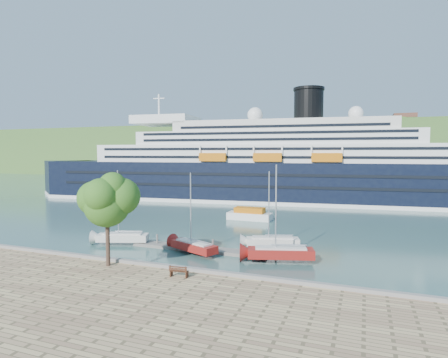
% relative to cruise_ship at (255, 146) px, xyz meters
% --- Properties ---
extents(ground, '(400.00, 400.00, 0.00)m').
position_rel_cruise_ship_xyz_m(ground, '(3.20, -56.05, -13.00)').
color(ground, '#325A53').
rests_on(ground, ground).
extents(far_hillside, '(400.00, 50.00, 24.00)m').
position_rel_cruise_ship_xyz_m(far_hillside, '(3.20, 88.95, -1.00)').
color(far_hillside, '#335622').
rests_on(far_hillside, ground).
extents(quay_coping, '(220.00, 0.50, 0.30)m').
position_rel_cruise_ship_xyz_m(quay_coping, '(3.20, -56.25, -11.85)').
color(quay_coping, slate).
rests_on(quay_coping, promenade).
extents(cruise_ship, '(116.88, 28.94, 25.99)m').
position_rel_cruise_ship_xyz_m(cruise_ship, '(0.00, 0.00, 0.00)').
color(cruise_ship, black).
rests_on(cruise_ship, ground).
extents(park_bench, '(1.72, 0.84, 1.06)m').
position_rel_cruise_ship_xyz_m(park_bench, '(10.20, -58.07, -11.46)').
color(park_bench, '#452513').
rests_on(park_bench, promenade).
extents(promenade_tree, '(5.58, 5.58, 9.24)m').
position_rel_cruise_ship_xyz_m(promenade_tree, '(2.66, -57.55, -7.37)').
color(promenade_tree, '#2E5A17').
rests_on(promenade_tree, promenade).
extents(floating_pontoon, '(16.44, 2.06, 0.37)m').
position_rel_cruise_ship_xyz_m(floating_pontoon, '(6.57, -46.34, -12.81)').
color(floating_pontoon, gray).
rests_on(floating_pontoon, ground).
extents(sailboat_white_near, '(7.02, 4.05, 8.76)m').
position_rel_cruise_ship_xyz_m(sailboat_white_near, '(-3.26, -47.23, -8.61)').
color(sailboat_white_near, silver).
rests_on(sailboat_white_near, ground).
extents(sailboat_red, '(6.90, 4.36, 8.66)m').
position_rel_cruise_ship_xyz_m(sailboat_red, '(6.78, -48.06, -8.66)').
color(sailboat_red, maroon).
rests_on(sailboat_red, ground).
extents(sailboat_white_far, '(7.02, 3.93, 8.74)m').
position_rel_cruise_ship_xyz_m(sailboat_white_far, '(14.48, -42.73, -8.63)').
color(sailboat_white_far, silver).
rests_on(sailboat_white_far, ground).
extents(tender_launch, '(7.62, 2.70, 2.10)m').
position_rel_cruise_ship_xyz_m(tender_launch, '(6.34, -25.11, -11.95)').
color(tender_launch, '#C8660B').
rests_on(tender_launch, ground).
extents(sailboat_extra, '(7.75, 4.16, 9.65)m').
position_rel_cruise_ship_xyz_m(sailboat_extra, '(16.49, -47.68, -8.17)').
color(sailboat_extra, maroon).
rests_on(sailboat_extra, ground).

